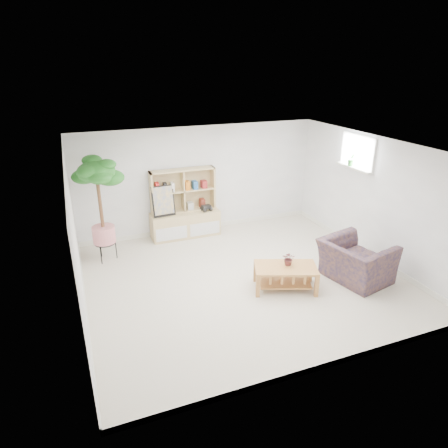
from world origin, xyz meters
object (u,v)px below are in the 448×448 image
object	(u,v)px
storage_unit	(185,204)
coffee_table	(285,278)
armchair	(356,258)
floor_tree	(101,211)

from	to	relation	value
storage_unit	coffee_table	distance (m)	3.03
armchair	coffee_table	bearing A→B (deg)	70.50
storage_unit	coffee_table	world-z (taller)	storage_unit
coffee_table	armchair	xyz separation A→B (m)	(1.33, -0.17, 0.20)
coffee_table	floor_tree	bearing A→B (deg)	161.70
storage_unit	floor_tree	distance (m)	1.90
coffee_table	floor_tree	world-z (taller)	floor_tree
coffee_table	armchair	world-z (taller)	armchair
storage_unit	armchair	size ratio (longest dim) A/B	1.35
coffee_table	floor_tree	size ratio (longest dim) A/B	0.51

